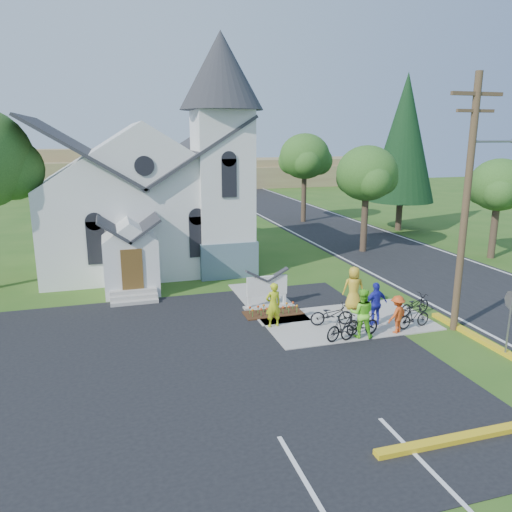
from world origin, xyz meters
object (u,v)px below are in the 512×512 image
object	(u,v)px
bike_4	(415,305)
stop_sign	(512,310)
bike_1	(343,327)
cyclist_3	(397,314)
bike_2	(332,314)
bike_0	(359,325)
cyclist_1	(362,313)
cyclist_2	(376,304)
cyclist_0	(273,305)
utility_pole	(468,197)
church_sign	(267,286)
bike_3	(414,317)
cyclist_4	(354,288)

from	to	relation	value
bike_4	stop_sign	bearing A→B (deg)	174.38
bike_1	cyclist_3	bearing A→B (deg)	-108.69
bike_2	bike_4	size ratio (longest dim) A/B	1.04
bike_0	cyclist_1	xyz separation A→B (m)	(0.07, 0.00, 0.50)
cyclist_1	bike_2	bearing A→B (deg)	-44.77
bike_2	bike_4	world-z (taller)	bike_2
bike_0	cyclist_2	size ratio (longest dim) A/B	1.01
cyclist_0	bike_2	bearing A→B (deg)	159.74
utility_pole	cyclist_3	size ratio (longest dim) A/B	6.53
church_sign	stop_sign	xyz separation A→B (m)	(6.63, -7.40, 0.75)
bike_2	cyclist_3	world-z (taller)	cyclist_3
church_sign	cyclist_2	bearing A→B (deg)	-43.18
bike_3	cyclist_2	bearing A→B (deg)	51.65
cyclist_1	bike_1	distance (m)	0.90
stop_sign	bike_4	world-z (taller)	stop_sign
cyclist_2	bike_2	bearing A→B (deg)	-20.31
bike_1	cyclist_4	xyz separation A→B (m)	(1.97, 2.99, 0.47)
cyclist_0	bike_2	world-z (taller)	cyclist_0
bike_0	cyclist_3	distance (m)	1.68
church_sign	cyclist_3	size ratio (longest dim) A/B	1.44
bike_4	bike_1	bearing A→B (deg)	95.54
utility_pole	bike_0	bearing A→B (deg)	175.92
bike_4	utility_pole	bearing A→B (deg)	-175.17
stop_sign	bike_4	size ratio (longest dim) A/B	1.45
bike_0	bike_3	xyz separation A→B (m)	(2.60, 0.21, -0.01)
bike_1	cyclist_4	size ratio (longest dim) A/B	0.87
bike_3	cyclist_0	bearing A→B (deg)	63.80
cyclist_1	cyclist_4	world-z (taller)	cyclist_4
cyclist_2	bike_1	bearing A→B (deg)	21.31
bike_2	bike_0	bearing A→B (deg)	-150.06
bike_4	cyclist_3	bearing A→B (deg)	114.97
stop_sign	bike_3	bearing A→B (deg)	117.56
church_sign	cyclist_0	world-z (taller)	cyclist_0
church_sign	bike_0	size ratio (longest dim) A/B	1.20
cyclist_1	bike_3	xyz separation A→B (m)	(2.52, 0.21, -0.51)
bike_1	bike_4	size ratio (longest dim) A/B	1.00
cyclist_1	cyclist_3	distance (m)	1.60
church_sign	utility_pole	world-z (taller)	utility_pole
cyclist_3	bike_4	xyz separation A→B (m)	(1.88, 1.57, -0.32)
cyclist_2	bike_4	distance (m)	2.39
bike_3	bike_1	bearing A→B (deg)	85.89
stop_sign	cyclist_0	size ratio (longest dim) A/B	1.33
cyclist_1	bike_1	xyz separation A→B (m)	(-0.77, 0.00, -0.47)
utility_pole	cyclist_1	distance (m)	6.02
stop_sign	bike_1	world-z (taller)	stop_sign
cyclist_1	bike_4	xyz separation A→B (m)	(3.47, 1.57, -0.53)
utility_pole	cyclist_3	world-z (taller)	utility_pole
utility_pole	bike_2	xyz separation A→B (m)	(-4.70, 1.76, -4.88)
stop_sign	cyclist_4	xyz separation A→B (m)	(-2.99, 5.99, -0.75)
cyclist_0	cyclist_2	bearing A→B (deg)	159.32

